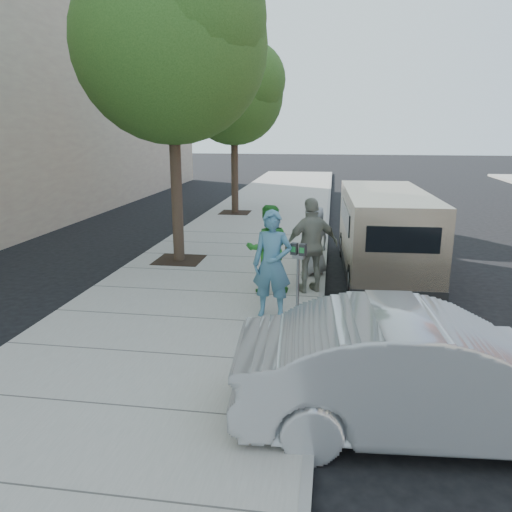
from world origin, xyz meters
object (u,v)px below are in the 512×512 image
object	(u,v)px
person_green_shirt	(268,249)
person_officer	(272,264)
person_striped_polo	(312,245)
tree_near	(172,37)
person_gray_shirt	(314,240)
van	(384,231)
parking_meter	(298,264)
sedan	(430,374)
tree_far	(235,90)

from	to	relation	value
person_green_shirt	person_officer	bearing A→B (deg)	85.51
person_officer	person_striped_polo	world-z (taller)	person_striped_polo
tree_near	person_officer	size ratio (longest dim) A/B	3.86
person_green_shirt	person_gray_shirt	bearing A→B (deg)	-136.64
van	tree_near	bearing A→B (deg)	178.21
person_green_shirt	person_striped_polo	bearing A→B (deg)	176.37
tree_near	parking_meter	bearing A→B (deg)	-47.08
van	sedan	bearing A→B (deg)	-92.75
person_officer	person_green_shirt	bearing A→B (deg)	105.60
van	person_gray_shirt	xyz separation A→B (m)	(-1.65, -0.81, -0.11)
parking_meter	tree_far	bearing A→B (deg)	125.17
tree_far	sedan	size ratio (longest dim) A/B	1.44
parking_meter	sedan	world-z (taller)	parking_meter
person_officer	tree_far	bearing A→B (deg)	109.12
person_officer	person_striped_polo	bearing A→B (deg)	72.36
tree_far	person_green_shirt	bearing A→B (deg)	-75.37
parking_meter	person_officer	size ratio (longest dim) A/B	0.70
person_green_shirt	tree_near	bearing A→B (deg)	-56.11
van	person_gray_shirt	bearing A→B (deg)	-156.00
tree_near	tree_far	world-z (taller)	tree_near
van	person_green_shirt	xyz separation A→B (m)	(-2.54, -2.25, -0.01)
tree_far	sedan	bearing A→B (deg)	-70.59
person_green_shirt	person_striped_polo	distance (m)	0.91
van	person_green_shirt	world-z (taller)	van
parking_meter	person_green_shirt	world-z (taller)	person_green_shirt
sedan	parking_meter	bearing A→B (deg)	24.80
van	person_officer	size ratio (longest dim) A/B	2.85
tree_near	tree_far	bearing A→B (deg)	90.00
person_gray_shirt	sedan	bearing A→B (deg)	68.30
person_striped_polo	tree_near	bearing A→B (deg)	-56.16
parking_meter	person_officer	bearing A→B (deg)	-155.81
tree_near	person_striped_polo	size ratio (longest dim) A/B	3.81
tree_near	person_gray_shirt	size ratio (longest dim) A/B	4.62
person_officer	person_green_shirt	xyz separation A→B (m)	(-0.25, 1.34, -0.06)
tree_far	van	size ratio (longest dim) A/B	1.17
tree_near	sedan	bearing A→B (deg)	-52.95
tree_far	person_gray_shirt	bearing A→B (deg)	-67.60
person_striped_polo	van	bearing A→B (deg)	-153.96
parking_meter	person_striped_polo	size ratio (longest dim) A/B	0.69
sedan	person_striped_polo	xyz separation A→B (m)	(-1.57, 4.60, 0.39)
person_striped_polo	sedan	bearing A→B (deg)	83.33
parking_meter	sedan	distance (m)	3.60
person_green_shirt	person_striped_polo	xyz separation A→B (m)	(0.89, 0.18, 0.07)
tree_near	person_gray_shirt	distance (m)	5.79
parking_meter	sedan	xyz separation A→B (m)	(1.74, -3.12, -0.39)
tree_near	person_striped_polo	bearing A→B (deg)	-30.67
person_gray_shirt	parking_meter	bearing A→B (deg)	49.77
person_green_shirt	sedan	bearing A→B (deg)	103.91
person_officer	person_striped_polo	size ratio (longest dim) A/B	0.99
sedan	tree_near	bearing A→B (deg)	32.72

